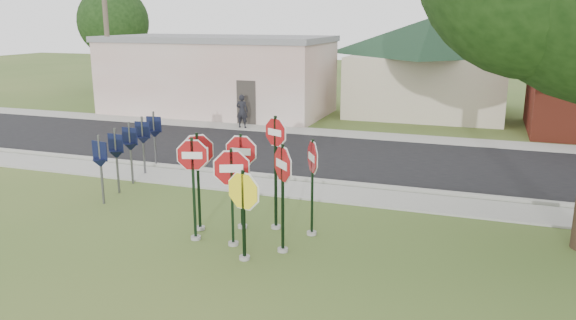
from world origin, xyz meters
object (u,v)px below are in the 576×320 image
(stop_sign_center, at_px, (232,183))
(pedestrian, at_px, (242,111))
(stop_sign_left, at_px, (193,175))
(stop_sign_yellow, at_px, (243,204))
(utility_pole_near, at_px, (106,22))

(stop_sign_center, height_order, pedestrian, stop_sign_center)
(stop_sign_left, xyz_separation_m, pedestrian, (-4.57, 13.04, -0.74))
(stop_sign_yellow, bearing_deg, stop_sign_left, 156.85)
(utility_pole_near, bearing_deg, stop_sign_center, -45.95)
(utility_pole_near, bearing_deg, stop_sign_left, -48.05)
(stop_sign_left, bearing_deg, utility_pole_near, 131.95)
(stop_sign_center, xyz_separation_m, utility_pole_near, (-13.76, 14.22, 3.46))
(stop_sign_center, bearing_deg, utility_pole_near, 134.05)
(stop_sign_center, xyz_separation_m, stop_sign_left, (-1.00, 0.03, 0.09))
(stop_sign_center, height_order, utility_pole_near, utility_pole_near)
(stop_sign_center, bearing_deg, stop_sign_left, 178.41)
(stop_sign_yellow, bearing_deg, pedestrian, 114.11)
(utility_pole_near, bearing_deg, stop_sign_yellow, -46.06)
(stop_sign_center, height_order, stop_sign_yellow, stop_sign_center)
(utility_pole_near, xyz_separation_m, pedestrian, (8.19, -1.16, -4.11))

